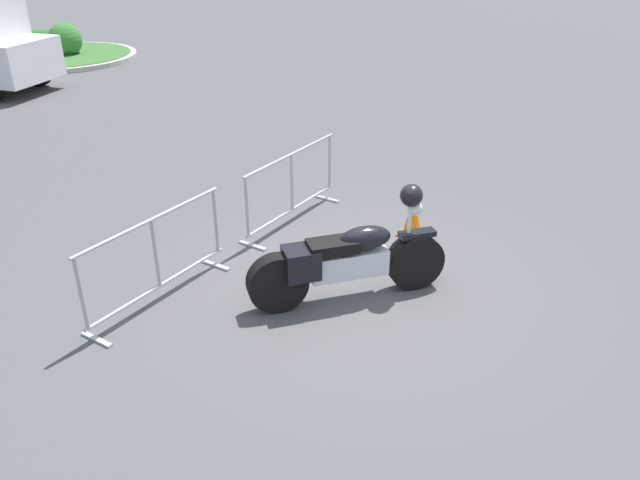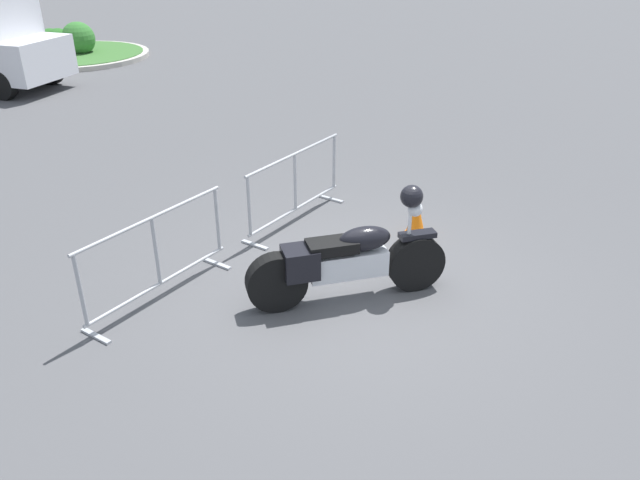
{
  "view_description": "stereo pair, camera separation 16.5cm",
  "coord_description": "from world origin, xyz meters",
  "px_view_note": "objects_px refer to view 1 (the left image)",
  "views": [
    {
      "loc": [
        -5.62,
        -3.31,
        4.03
      ],
      "look_at": [
        -0.27,
        0.37,
        0.65
      ],
      "focal_mm": 35.0,
      "sensor_mm": 36.0,
      "label": 1
    },
    {
      "loc": [
        -5.53,
        -3.44,
        4.03
      ],
      "look_at": [
        -0.27,
        0.37,
        0.65
      ],
      "focal_mm": 35.0,
      "sensor_mm": 36.0,
      "label": 2
    }
  ],
  "objects_px": {
    "crowd_barrier_far": "(292,187)",
    "motorcycle": "(349,259)",
    "crowd_barrier_near": "(156,259)",
    "traffic_cone": "(413,217)"
  },
  "relations": [
    {
      "from": "crowd_barrier_far",
      "to": "traffic_cone",
      "type": "xyz_separation_m",
      "value": [
        0.61,
        -1.66,
        -0.26
      ]
    },
    {
      "from": "motorcycle",
      "to": "crowd_barrier_far",
      "type": "xyz_separation_m",
      "value": [
        1.29,
        1.78,
        0.04
      ]
    },
    {
      "from": "crowd_barrier_near",
      "to": "crowd_barrier_far",
      "type": "bearing_deg",
      "value": 0.0
    },
    {
      "from": "motorcycle",
      "to": "crowd_barrier_near",
      "type": "relative_size",
      "value": 0.93
    },
    {
      "from": "crowd_barrier_near",
      "to": "motorcycle",
      "type": "bearing_deg",
      "value": -54.0
    },
    {
      "from": "crowd_barrier_far",
      "to": "traffic_cone",
      "type": "distance_m",
      "value": 1.79
    },
    {
      "from": "traffic_cone",
      "to": "motorcycle",
      "type": "bearing_deg",
      "value": -176.47
    },
    {
      "from": "motorcycle",
      "to": "crowd_barrier_near",
      "type": "height_order",
      "value": "motorcycle"
    },
    {
      "from": "crowd_barrier_near",
      "to": "crowd_barrier_far",
      "type": "distance_m",
      "value": 2.59
    },
    {
      "from": "crowd_barrier_far",
      "to": "motorcycle",
      "type": "bearing_deg",
      "value": -126.02
    }
  ]
}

